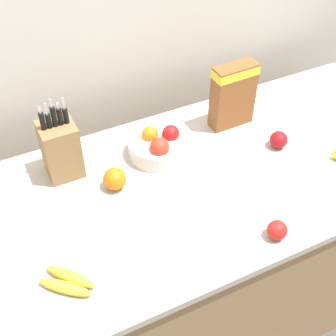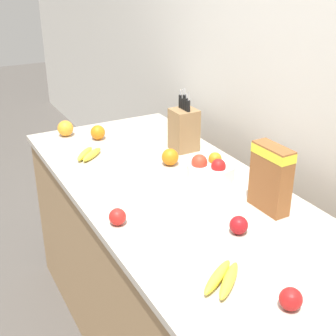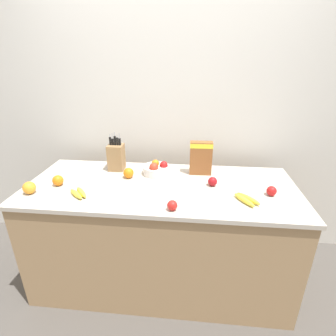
# 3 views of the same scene
# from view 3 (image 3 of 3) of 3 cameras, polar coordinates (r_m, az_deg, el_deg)

# --- Properties ---
(ground_plane) EXTENTS (14.00, 14.00, 0.00)m
(ground_plane) POSITION_cam_3_polar(r_m,az_deg,el_deg) (2.46, -1.35, -22.39)
(ground_plane) COLOR #514C47
(wall_back) EXTENTS (9.00, 0.06, 2.60)m
(wall_back) POSITION_cam_3_polar(r_m,az_deg,el_deg) (2.39, 0.26, 12.14)
(wall_back) COLOR silver
(wall_back) RESTS_ON ground_plane
(counter) EXTENTS (1.98, 0.83, 0.88)m
(counter) POSITION_cam_3_polar(r_m,az_deg,el_deg) (2.17, -1.46, -14.15)
(counter) COLOR tan
(counter) RESTS_ON ground_plane
(knife_block) EXTENTS (0.12, 0.12, 0.32)m
(knife_block) POSITION_cam_3_polar(r_m,az_deg,el_deg) (2.20, -11.19, 2.40)
(knife_block) COLOR #937047
(knife_block) RESTS_ON counter
(cereal_box) EXTENTS (0.18, 0.08, 0.27)m
(cereal_box) POSITION_cam_3_polar(r_m,az_deg,el_deg) (2.07, 7.18, 2.49)
(cereal_box) COLOR brown
(cereal_box) RESTS_ON counter
(fruit_bowl) EXTENTS (0.22, 0.22, 0.12)m
(fruit_bowl) POSITION_cam_3_polar(r_m,az_deg,el_deg) (2.09, -2.46, -0.23)
(fruit_bowl) COLOR silver
(fruit_bowl) RESTS_ON counter
(banana_bunch_left) EXTENTS (0.16, 0.17, 0.04)m
(banana_bunch_left) POSITION_cam_3_polar(r_m,az_deg,el_deg) (1.88, -18.86, -5.19)
(banana_bunch_left) COLOR yellow
(banana_bunch_left) RESTS_ON counter
(banana_bunch_right) EXTENTS (0.17, 0.19, 0.04)m
(banana_bunch_right) POSITION_cam_3_polar(r_m,az_deg,el_deg) (1.79, 16.66, -6.52)
(banana_bunch_right) COLOR yellow
(banana_bunch_right) RESTS_ON counter
(apple_leftmost) EXTENTS (0.06, 0.06, 0.06)m
(apple_leftmost) POSITION_cam_3_polar(r_m,az_deg,el_deg) (1.62, 0.94, -8.14)
(apple_leftmost) COLOR red
(apple_leftmost) RESTS_ON counter
(apple_rightmost) EXTENTS (0.07, 0.07, 0.07)m
(apple_rightmost) POSITION_cam_3_polar(r_m,az_deg,el_deg) (1.93, 9.68, -2.91)
(apple_rightmost) COLOR #A31419
(apple_rightmost) RESTS_ON counter
(apple_by_knife_block) EXTENTS (0.07, 0.07, 0.07)m
(apple_by_knife_block) POSITION_cam_3_polar(r_m,az_deg,el_deg) (1.91, 21.61, -4.67)
(apple_by_knife_block) COLOR red
(apple_by_knife_block) RESTS_ON counter
(orange_mid_right) EXTENTS (0.08, 0.08, 0.08)m
(orange_mid_right) POSITION_cam_3_polar(r_m,az_deg,el_deg) (2.07, -22.84, -2.51)
(orange_mid_right) COLOR orange
(orange_mid_right) RESTS_ON counter
(orange_back_center) EXTENTS (0.08, 0.08, 0.08)m
(orange_back_center) POSITION_cam_3_polar(r_m,az_deg,el_deg) (2.05, -8.60, -1.07)
(orange_back_center) COLOR orange
(orange_back_center) RESTS_ON counter
(orange_front_center) EXTENTS (0.09, 0.09, 0.09)m
(orange_front_center) POSITION_cam_3_polar(r_m,az_deg,el_deg) (2.03, -27.97, -3.82)
(orange_front_center) COLOR orange
(orange_front_center) RESTS_ON counter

